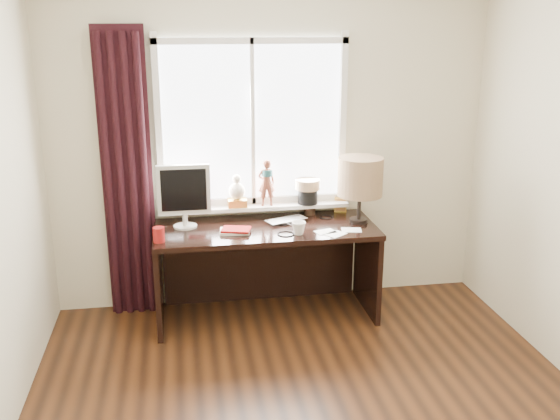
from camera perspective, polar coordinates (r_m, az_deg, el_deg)
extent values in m
cube|color=beige|center=(5.02, -0.84, 5.79)|extent=(3.50, 0.00, 2.60)
imported|color=silver|center=(4.91, 0.59, -0.96)|extent=(0.38, 0.32, 0.03)
imported|color=white|center=(4.61, 1.72, -1.62)|extent=(0.14, 0.14, 0.10)
cylinder|color=maroon|center=(4.54, -11.02, -2.23)|extent=(0.08, 0.08, 0.11)
cube|color=white|center=(4.95, -2.55, 7.97)|extent=(1.40, 0.02, 1.30)
cube|color=silver|center=(5.06, -2.43, 0.92)|extent=(1.50, 0.05, 0.05)
cube|color=silver|center=(4.86, -2.62, 15.21)|extent=(1.50, 0.05, 0.05)
cube|color=silver|center=(4.89, -11.05, 7.57)|extent=(0.05, 0.05, 1.40)
cube|color=silver|center=(5.06, 5.74, 8.10)|extent=(0.05, 0.05, 1.40)
cube|color=silver|center=(4.92, -2.52, 7.92)|extent=(0.03, 0.05, 1.30)
cube|color=silver|center=(5.02, -2.35, 0.32)|extent=(1.52, 0.18, 0.03)
cylinder|color=#4A0005|center=(4.93, -7.75, 1.67)|extent=(0.15, 0.15, 0.27)
cube|color=gold|center=(4.98, -3.93, 0.67)|extent=(0.15, 0.12, 0.06)
sphere|color=beige|center=(4.95, -3.96, 1.73)|extent=(0.13, 0.13, 0.13)
sphere|color=beige|center=(4.92, -3.98, 2.85)|extent=(0.07, 0.07, 0.07)
imported|color=brown|center=(4.95, -1.19, 2.52)|extent=(0.14, 0.09, 0.38)
cylinder|color=#1E4C51|center=(4.92, -1.18, 3.42)|extent=(0.09, 0.09, 0.05)
cylinder|color=black|center=(5.04, 2.55, 1.27)|extent=(0.16, 0.16, 0.12)
cylinder|color=#8C6B4C|center=(5.01, 2.56, 2.37)|extent=(0.20, 0.20, 0.08)
cube|color=black|center=(4.94, -13.78, 3.04)|extent=(0.38, 0.05, 2.25)
cylinder|color=black|center=(4.92, -15.41, 2.57)|extent=(0.06, 0.06, 2.20)
cylinder|color=black|center=(4.92, -14.37, 2.63)|extent=(0.06, 0.06, 2.20)
cylinder|color=black|center=(4.91, -13.32, 2.68)|extent=(0.06, 0.06, 2.20)
cylinder|color=black|center=(4.90, -12.27, 2.73)|extent=(0.06, 0.06, 2.20)
cube|color=black|center=(4.80, -1.33, -1.80)|extent=(1.70, 0.70, 0.04)
cube|color=black|center=(4.89, -11.03, -6.44)|extent=(0.04, 0.64, 0.71)
cube|color=black|center=(5.10, 8.01, -5.28)|extent=(0.04, 0.64, 0.71)
cube|color=black|center=(5.24, -1.82, -4.52)|extent=(1.60, 0.03, 0.71)
cylinder|color=beige|center=(4.84, -8.65, -1.47)|extent=(0.18, 0.18, 0.01)
cylinder|color=beige|center=(4.82, -8.68, -0.82)|extent=(0.04, 0.04, 0.10)
cube|color=beige|center=(4.76, -8.80, 1.87)|extent=(0.40, 0.04, 0.38)
cube|color=black|center=(4.74, -8.80, 1.80)|extent=(0.34, 0.01, 0.32)
cube|color=beige|center=(4.68, -4.16, -1.94)|extent=(0.23, 0.18, 0.02)
cube|color=#6D0302|center=(4.67, -4.03, -1.78)|extent=(0.24, 0.20, 0.01)
cylinder|color=black|center=(5.09, 2.74, 0.26)|extent=(0.09, 0.09, 0.12)
cylinder|color=black|center=(5.08, 2.56, 0.82)|extent=(0.01, 0.01, 0.22)
cylinder|color=black|center=(5.08, 2.90, 0.62)|extent=(0.01, 0.01, 0.19)
cylinder|color=black|center=(5.09, 2.71, 1.01)|extent=(0.01, 0.01, 0.25)
cylinder|color=black|center=(5.10, 2.91, 0.58)|extent=(0.01, 0.01, 0.17)
cube|color=gold|center=(5.17, 5.55, 0.50)|extent=(0.10, 0.04, 0.13)
cube|color=#996633|center=(5.15, 5.59, 0.46)|extent=(0.07, 0.02, 0.10)
cylinder|color=black|center=(4.94, 7.19, -0.95)|extent=(0.14, 0.14, 0.03)
cylinder|color=black|center=(4.90, 7.25, 0.44)|extent=(0.03, 0.03, 0.22)
cylinder|color=tan|center=(4.84, 7.35, 3.05)|extent=(0.35, 0.35, 0.30)
cube|color=white|center=(4.69, 4.18, -2.00)|extent=(0.18, 0.15, 0.00)
cube|color=white|center=(4.75, 6.54, -1.82)|extent=(0.17, 0.14, 0.00)
cube|color=white|center=(4.65, 5.12, -2.21)|extent=(0.19, 0.18, 0.00)
torus|color=black|center=(4.63, 0.53, -2.20)|extent=(0.18, 0.18, 0.01)
torus|color=black|center=(5.03, 4.25, -0.65)|extent=(0.14, 0.14, 0.01)
torus|color=black|center=(4.86, 0.41, -1.24)|extent=(0.12, 0.12, 0.01)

